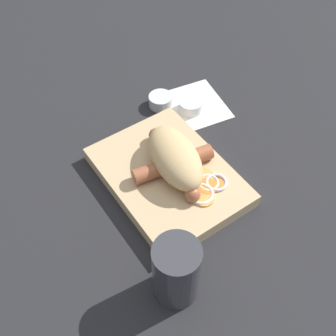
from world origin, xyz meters
name	(u,v)px	position (x,y,z in m)	size (l,w,h in m)	color
ground_plane	(168,181)	(0.00, 0.00, 0.00)	(3.00, 3.00, 0.00)	#232326
food_tray	(168,177)	(0.00, 0.00, 0.01)	(0.25, 0.19, 0.03)	tan
bread_roll	(175,157)	(0.00, 0.01, 0.05)	(0.15, 0.10, 0.06)	tan
sausage	(173,163)	(0.00, 0.01, 0.04)	(0.16, 0.14, 0.03)	#9E5638
pickled_veggies	(207,187)	(0.06, 0.03, 0.03)	(0.08, 0.08, 0.01)	#F99E4C
napkin	(192,106)	(-0.13, 0.15, 0.00)	(0.14, 0.14, 0.00)	white
condiment_cup_near	(191,106)	(-0.12, 0.14, 0.01)	(0.05, 0.05, 0.02)	silver
condiment_cup_far	(161,101)	(-0.16, 0.10, 0.01)	(0.05, 0.05, 0.02)	silver
drink_glass	(176,272)	(0.16, -0.10, 0.06)	(0.06, 0.06, 0.11)	#333338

